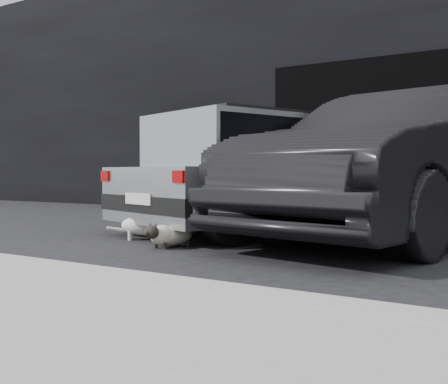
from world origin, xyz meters
The scene contains 8 objects.
ground centered at (0.00, 0.00, 0.00)m, with size 80.00×80.00×0.00m, color black.
building_facade centered at (1.00, 6.00, 2.50)m, with size 34.00×4.00×5.00m, color black.
garage_opening centered at (1.00, 3.99, 1.30)m, with size 4.00×0.10×2.60m, color black.
curb centered at (1.00, -2.60, 0.06)m, with size 18.00×0.25×0.12m, color gray.
silver_hatchback centered at (0.43, 1.05, 0.77)m, with size 2.86×4.19×1.42m.
second_car centered at (2.17, 1.12, 0.82)m, with size 1.74×5.00×1.65m, color black.
cat_siamese centered at (0.37, -0.85, 0.12)m, with size 0.32×0.75×0.26m.
cat_white centered at (-0.20, -0.48, 0.17)m, with size 0.62×0.49×0.34m.
Camera 1 is at (3.76, -5.06, 0.72)m, focal length 45.00 mm.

